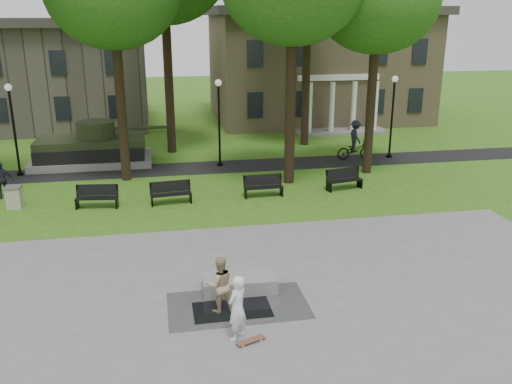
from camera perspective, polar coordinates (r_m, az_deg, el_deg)
ground at (r=18.66m, az=-0.75°, el=-7.06°), size 120.00×120.00×0.00m
plaza at (r=14.37m, az=2.78°, el=-15.34°), size 22.00×16.00×0.02m
footpath at (r=29.87m, az=-4.69°, el=2.61°), size 44.00×2.60×0.01m
building_right at (r=44.70m, az=6.38°, el=13.33°), size 17.00×12.00×8.60m
building_left at (r=44.14m, az=-21.55°, el=11.19°), size 15.00×10.00×7.20m
tree_3 at (r=28.34m, az=12.69°, el=19.00°), size 6.00×6.00×11.19m
lamp_left at (r=30.27m, az=-24.21°, el=6.71°), size 0.36×0.36×4.73m
lamp_mid at (r=29.60m, az=-3.92°, el=8.02°), size 0.36×0.36×4.73m
lamp_right at (r=32.30m, az=14.18°, el=8.36°), size 0.36×0.36×4.73m
tank_monument at (r=31.67m, az=-16.85°, el=4.37°), size 7.45×3.40×2.40m
puddle at (r=15.65m, az=-2.52°, el=-12.27°), size 2.20×1.20×0.00m
concrete_block at (r=16.55m, az=-1.76°, el=-9.57°), size 2.23×1.06×0.45m
skateboard at (r=14.25m, az=-0.56°, el=-15.44°), size 0.80×0.46×0.07m
skateboarder at (r=13.98m, az=-2.00°, el=-12.08°), size 0.75×0.75×1.76m
friend_watching at (r=15.23m, az=-3.84°, el=-9.67°), size 0.88×0.72×1.64m
pedestrian_walker at (r=27.07m, az=-25.25°, el=1.14°), size 1.02×0.48×1.70m
cyclist at (r=31.81m, az=10.38°, el=5.05°), size 2.11×1.20×2.28m
park_bench_0 at (r=24.36m, az=-16.42°, el=-0.39°), size 1.84×0.75×1.00m
park_bench_1 at (r=24.16m, az=-8.95°, el=-0.01°), size 1.84×0.70×1.00m
park_bench_2 at (r=24.83m, az=0.76°, el=0.71°), size 1.81×0.57×1.00m
park_bench_3 at (r=26.22m, az=9.25°, el=1.41°), size 1.85×0.88×1.00m
trash_bin at (r=25.58m, az=-24.11°, el=-0.48°), size 0.67×0.67×0.96m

